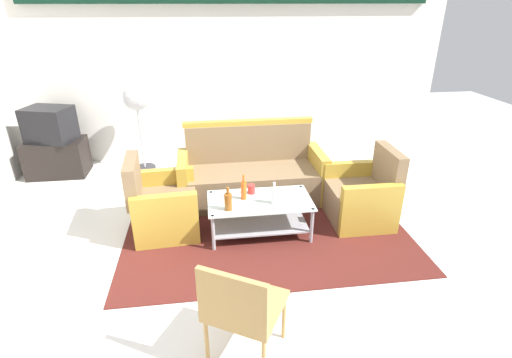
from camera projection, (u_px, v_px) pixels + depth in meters
name	position (u px, v px, depth m)	size (l,w,h in m)	color
ground_plane	(263.00, 266.00, 3.74)	(14.00, 14.00, 0.00)	silver
wall_back	(234.00, 63.00, 5.86)	(6.52, 0.19, 2.80)	silver
rug	(265.00, 226.00, 4.39)	(3.07, 2.22, 0.01)	#511E19
couch	(251.00, 176.00, 4.89)	(1.81, 0.75, 0.96)	#7F6647
armchair_left	(163.00, 207.00, 4.21)	(0.75, 0.80, 0.85)	#7F6647
armchair_right	(362.00, 197.00, 4.43)	(0.70, 0.76, 0.85)	#7F6647
coffee_table	(260.00, 211.00, 4.16)	(1.10, 0.60, 0.40)	silver
bottle_brown	(228.00, 201.00, 3.87)	(0.08, 0.08, 0.25)	brown
bottle_clear	(274.00, 195.00, 4.00)	(0.07, 0.07, 0.24)	silver
bottle_orange	(244.00, 190.00, 4.08)	(0.06, 0.06, 0.28)	#D85919
cup	(251.00, 189.00, 4.22)	(0.08, 0.08, 0.10)	red
tv_stand	(57.00, 158.00, 5.60)	(0.80, 0.50, 0.52)	black
television	(50.00, 124.00, 5.39)	(0.70, 0.59, 0.48)	black
pedestal_fan	(137.00, 103.00, 5.48)	(0.36, 0.36, 1.27)	#2D2D33
wicker_chair	(241.00, 306.00, 2.56)	(0.66, 0.66, 0.84)	#AD844C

